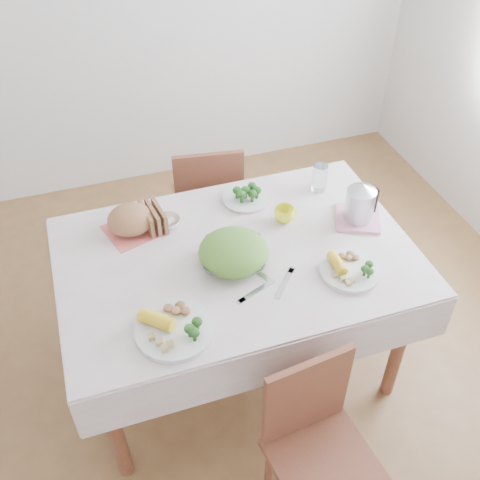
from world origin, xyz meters
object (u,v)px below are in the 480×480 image
object	(u,v)px
dining_table	(237,314)
salad_bowl	(234,258)
yellow_mug	(284,214)
chair_far	(206,195)
electric_kettle	(361,199)
dinner_plate_right	(350,271)
chair_near	(326,454)
dinner_plate_left	(175,330)

from	to	relation	value
dining_table	salad_bowl	xyz separation A→B (m)	(-0.03, -0.05, 0.42)
dining_table	yellow_mug	bearing A→B (deg)	28.13
dining_table	chair_far	xyz separation A→B (m)	(0.09, 0.83, 0.09)
electric_kettle	dining_table	bearing A→B (deg)	174.85
electric_kettle	salad_bowl	bearing A→B (deg)	179.12
yellow_mug	electric_kettle	world-z (taller)	electric_kettle
dinner_plate_right	chair_far	bearing A→B (deg)	106.22
chair_far	yellow_mug	size ratio (longest dim) A/B	9.32
dining_table	salad_bowl	size ratio (longest dim) A/B	5.11
dining_table	salad_bowl	world-z (taller)	salad_bowl
chair_near	dinner_plate_left	xyz separation A→B (m)	(-0.42, 0.48, 0.31)
salad_bowl	dinner_plate_right	xyz separation A→B (m)	(0.43, -0.20, -0.02)
salad_bowl	yellow_mug	world-z (taller)	yellow_mug
dinner_plate_right	dining_table	bearing A→B (deg)	147.85
chair_far	electric_kettle	bearing A→B (deg)	131.43
dining_table	dinner_plate_right	world-z (taller)	dinner_plate_right
chair_near	dinner_plate_left	distance (m)	0.71
chair_near	dining_table	bearing A→B (deg)	88.63
yellow_mug	dining_table	bearing A→B (deg)	-151.87
dining_table	yellow_mug	size ratio (longest dim) A/B	15.41
dining_table	yellow_mug	world-z (taller)	yellow_mug
chair_near	electric_kettle	xyz separation A→B (m)	(0.52, 0.85, 0.42)
chair_near	chair_far	size ratio (longest dim) A/B	0.96
salad_bowl	dinner_plate_left	size ratio (longest dim) A/B	0.93
dinner_plate_right	electric_kettle	size ratio (longest dim) A/B	1.37
dining_table	chair_near	world-z (taller)	chair_near
dinner_plate_right	yellow_mug	world-z (taller)	yellow_mug
salad_bowl	dining_table	bearing A→B (deg)	57.97
dining_table	chair_near	size ratio (longest dim) A/B	1.73
dinner_plate_left	electric_kettle	distance (m)	1.01
chair_far	dinner_plate_left	world-z (taller)	chair_far
chair_far	chair_near	bearing A→B (deg)	98.18
chair_far	salad_bowl	distance (m)	0.94
dinner_plate_right	yellow_mug	distance (m)	0.42
electric_kettle	dinner_plate_left	bearing A→B (deg)	-167.95
yellow_mug	chair_near	bearing A→B (deg)	-101.84
dinner_plate_left	yellow_mug	distance (m)	0.78
chair_far	electric_kettle	world-z (taller)	electric_kettle
dinner_plate_left	electric_kettle	bearing A→B (deg)	21.54
chair_near	salad_bowl	world-z (taller)	chair_near
chair_near	electric_kettle	bearing A→B (deg)	52.13
dining_table	chair_far	bearing A→B (deg)	83.91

